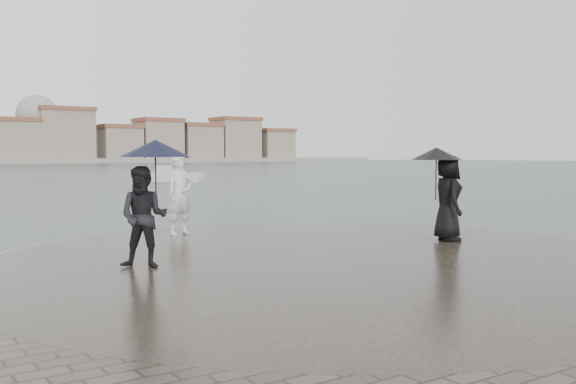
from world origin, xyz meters
TOP-DOWN VIEW (x-y plane):
  - ground at (0.00, 0.00)m, footprint 400.00×400.00m
  - kerb_ring at (0.00, 3.50)m, footprint 12.50×12.50m
  - quay_tip at (0.00, 3.50)m, footprint 11.90×11.90m
  - statue at (-0.80, 7.99)m, footprint 0.74×0.57m
  - visitor_left at (-2.95, 4.43)m, footprint 1.33×1.16m
  - visitor_right at (3.38, 3.97)m, footprint 1.24×1.15m
  - boats at (3.07, 39.17)m, footprint 26.93×11.65m

SIDE VIEW (x-z plane):
  - ground at x=0.00m, z-range 0.00..0.00m
  - kerb_ring at x=0.00m, z-range 0.00..0.32m
  - quay_tip at x=0.00m, z-range 0.00..0.36m
  - boats at x=3.07m, z-range -0.37..1.13m
  - statue at x=-0.80m, z-range 0.36..2.16m
  - visitor_right at x=3.38m, z-range 0.51..2.46m
  - visitor_left at x=-2.95m, z-range 0.51..2.55m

